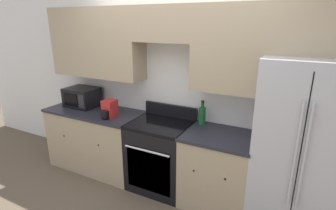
{
  "coord_description": "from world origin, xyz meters",
  "views": [
    {
      "loc": [
        1.35,
        -2.3,
        2.07
      ],
      "look_at": [
        0.0,
        0.31,
        1.13
      ],
      "focal_mm": 28.0,
      "sensor_mm": 36.0,
      "label": 1
    }
  ],
  "objects_px": {
    "refrigerator": "(300,147)",
    "bottle": "(202,115)",
    "oven_range": "(161,155)",
    "microwave": "(82,97)"
  },
  "relations": [
    {
      "from": "oven_range",
      "to": "refrigerator",
      "type": "height_order",
      "value": "refrigerator"
    },
    {
      "from": "oven_range",
      "to": "bottle",
      "type": "bearing_deg",
      "value": 24.08
    },
    {
      "from": "oven_range",
      "to": "microwave",
      "type": "bearing_deg",
      "value": 176.82
    },
    {
      "from": "oven_range",
      "to": "microwave",
      "type": "xyz_separation_m",
      "value": [
        -1.34,
        0.07,
        0.57
      ]
    },
    {
      "from": "refrigerator",
      "to": "microwave",
      "type": "xyz_separation_m",
      "value": [
        -2.89,
        0.01,
        0.13
      ]
    },
    {
      "from": "refrigerator",
      "to": "bottle",
      "type": "distance_m",
      "value": 1.09
    },
    {
      "from": "microwave",
      "to": "bottle",
      "type": "distance_m",
      "value": 1.81
    },
    {
      "from": "microwave",
      "to": "bottle",
      "type": "height_order",
      "value": "bottle"
    },
    {
      "from": "refrigerator",
      "to": "bottle",
      "type": "bearing_deg",
      "value": 172.63
    },
    {
      "from": "oven_range",
      "to": "microwave",
      "type": "height_order",
      "value": "microwave"
    }
  ]
}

